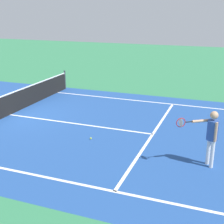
{
  "coord_description": "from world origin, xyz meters",
  "views": [
    {
      "loc": [
        -10.65,
        -8.79,
        4.43
      ],
      "look_at": [
        -0.91,
        -5.12,
        1.0
      ],
      "focal_mm": 50.43,
      "sensor_mm": 36.0,
      "label": 1
    }
  ],
  "objects": [
    {
      "name": "line_sideline_left",
      "position": [
        -4.11,
        -5.95,
        0.0
      ],
      "size": [
        0.1,
        11.89,
        0.01
      ],
      "primitive_type": "cube",
      "color": "white",
      "rests_on": "ground_plane"
    },
    {
      "name": "ground_plane",
      "position": [
        0.0,
        0.0,
        0.0
      ],
      "size": [
        60.0,
        60.0,
        0.0
      ],
      "primitive_type": "plane",
      "color": "#337F51"
    },
    {
      "name": "line_service_near",
      "position": [
        0.0,
        -6.4,
        0.0
      ],
      "size": [
        8.22,
        0.1,
        0.01
      ],
      "primitive_type": "cube",
      "color": "white",
      "rests_on": "ground_plane"
    },
    {
      "name": "line_sideline_right",
      "position": [
        4.11,
        -5.95,
        0.0
      ],
      "size": [
        0.1,
        11.89,
        0.01
      ],
      "primitive_type": "cube",
      "color": "white",
      "rests_on": "ground_plane"
    },
    {
      "name": "player_near",
      "position": [
        -1.82,
        -8.51,
        1.06
      ],
      "size": [
        0.65,
        1.14,
        1.7
      ],
      "color": "white",
      "rests_on": "ground_plane"
    },
    {
      "name": "court_surface_inbounds",
      "position": [
        0.0,
        0.0,
        0.0
      ],
      "size": [
        10.62,
        24.4,
        0.0
      ],
      "primitive_type": "cube",
      "color": "#234C93",
      "rests_on": "ground_plane"
    },
    {
      "name": "line_center_service",
      "position": [
        0.0,
        -3.2,
        0.0
      ],
      "size": [
        0.1,
        6.4,
        0.01
      ],
      "primitive_type": "cube",
      "color": "white",
      "rests_on": "ground_plane"
    },
    {
      "name": "net",
      "position": [
        0.0,
        0.0,
        0.49
      ],
      "size": [
        10.1,
        0.09,
        1.07
      ],
      "color": "#33383D",
      "rests_on": "ground_plane"
    },
    {
      "name": "tennis_ball_mid_court",
      "position": [
        -1.24,
        -4.44,
        0.03
      ],
      "size": [
        0.07,
        0.07,
        0.07
      ],
      "primitive_type": "sphere",
      "color": "#CCE033",
      "rests_on": "ground_plane"
    }
  ]
}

